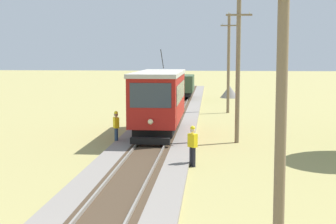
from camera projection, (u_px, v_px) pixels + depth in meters
red_tram at (159, 99)px, 26.75m from camera, size 2.60×8.54×4.79m
freight_car at (182, 85)px, 48.57m from camera, size 2.40×5.20×2.31m
utility_pole_foreground at (281, 115)px, 9.59m from camera, size 1.40×0.56×6.86m
utility_pole_near_tram at (238, 69)px, 24.65m from camera, size 1.40×0.54×7.85m
utility_pole_mid at (229, 62)px, 37.48m from camera, size 1.40×0.66×8.14m
gravel_pile at (229, 92)px, 50.99m from camera, size 2.08×2.08×1.36m
track_worker at (193, 144)px, 19.49m from camera, size 0.44×0.43×1.78m
second_worker at (116, 126)px, 24.59m from camera, size 0.39×0.45×1.78m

